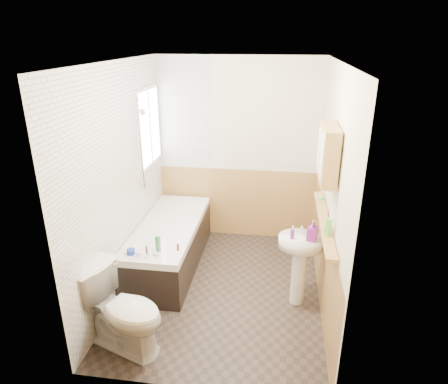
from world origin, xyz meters
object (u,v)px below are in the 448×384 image
Objects in this scene: bathtub at (170,244)px; sink at (300,256)px; pine_shelf at (324,221)px; toilet at (123,310)px; medicine_cabinet at (328,153)px.

sink reaches higher than bathtub.
pine_shelf reaches higher than bathtub.
toilet is 1.85m from sink.
medicine_cabinet reaches higher than pine_shelf.
medicine_cabinet is at bearing -19.96° from bathtub.
bathtub is 2.01m from pine_shelf.
toilet is 0.54× the size of pine_shelf.
sink is at bearing -18.84° from bathtub.
pine_shelf is 0.69m from medicine_cabinet.
pine_shelf is (1.77, -0.62, 0.73)m from bathtub.
pine_shelf is 2.63× the size of medicine_cabinet.
bathtub is at bearing 160.60° from pine_shelf.
toilet is at bearing -155.44° from medicine_cabinet.
toilet is (-0.03, -1.44, 0.10)m from bathtub.
medicine_cabinet is (1.77, 0.81, 1.32)m from toilet.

